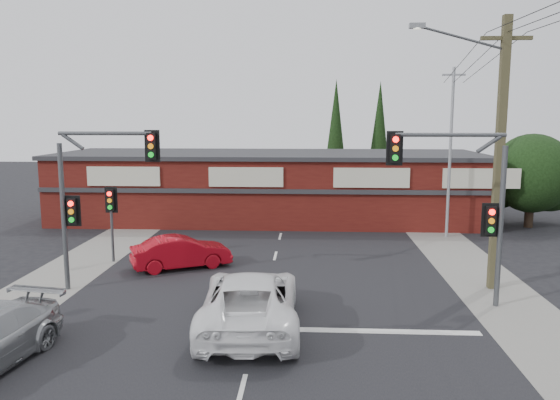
# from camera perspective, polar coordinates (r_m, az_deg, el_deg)

# --- Properties ---
(ground) EXTENTS (120.00, 120.00, 0.00)m
(ground) POSITION_cam_1_polar(r_m,az_deg,el_deg) (18.57, -1.97, -11.60)
(ground) COLOR black
(ground) RESTS_ON ground
(road_strip) EXTENTS (14.00, 70.00, 0.01)m
(road_strip) POSITION_cam_1_polar(r_m,az_deg,el_deg) (23.31, -0.87, -7.34)
(road_strip) COLOR black
(road_strip) RESTS_ON ground
(verge_left) EXTENTS (3.00, 70.00, 0.02)m
(verge_left) POSITION_cam_1_polar(r_m,az_deg,el_deg) (25.34, -20.55, -6.58)
(verge_left) COLOR gray
(verge_left) RESTS_ON ground
(verge_right) EXTENTS (3.00, 70.00, 0.02)m
(verge_right) POSITION_cam_1_polar(r_m,az_deg,el_deg) (24.26, 19.75, -7.21)
(verge_right) COLOR gray
(verge_right) RESTS_ON ground
(stop_line) EXTENTS (6.50, 0.35, 0.01)m
(stop_line) POSITION_cam_1_polar(r_m,az_deg,el_deg) (17.21, 9.59, -13.35)
(stop_line) COLOR silver
(stop_line) RESTS_ON ground
(white_suv) EXTENTS (3.22, 6.39, 1.74)m
(white_suv) POSITION_cam_1_polar(r_m,az_deg,el_deg) (17.05, -3.14, -10.39)
(white_suv) COLOR white
(white_suv) RESTS_ON ground
(red_sedan) EXTENTS (4.41, 3.14, 1.38)m
(red_sedan) POSITION_cam_1_polar(r_m,az_deg,el_deg) (23.88, -10.28, -5.39)
(red_sedan) COLOR #AB0A16
(red_sedan) RESTS_ON ground
(lane_dashes) EXTENTS (0.12, 48.16, 0.01)m
(lane_dashes) POSITION_cam_1_polar(r_m,az_deg,el_deg) (23.57, -0.82, -7.13)
(lane_dashes) COLOR silver
(lane_dashes) RESTS_ON ground
(shop_building) EXTENTS (27.30, 8.40, 4.22)m
(shop_building) POSITION_cam_1_polar(r_m,az_deg,el_deg) (34.70, -1.14, 1.54)
(shop_building) COLOR #49120E
(shop_building) RESTS_ON ground
(tree_cluster) EXTENTS (5.90, 5.10, 5.50)m
(tree_cluster) POSITION_cam_1_polar(r_m,az_deg,el_deg) (35.49, 24.82, 2.14)
(tree_cluster) COLOR #2D2116
(tree_cluster) RESTS_ON ground
(conifer_near) EXTENTS (1.80, 1.80, 9.25)m
(conifer_near) POSITION_cam_1_polar(r_m,az_deg,el_deg) (41.41, 5.84, 7.29)
(conifer_near) COLOR #2D2116
(conifer_near) RESTS_ON ground
(conifer_far) EXTENTS (1.80, 1.80, 9.25)m
(conifer_far) POSITION_cam_1_polar(r_m,az_deg,el_deg) (43.70, 10.34, 7.27)
(conifer_far) COLOR #2D2116
(conifer_far) RESTS_ON ground
(traffic_mast_left) EXTENTS (3.77, 0.27, 5.97)m
(traffic_mast_left) POSITION_cam_1_polar(r_m,az_deg,el_deg) (21.09, -19.19, 1.37)
(traffic_mast_left) COLOR #47494C
(traffic_mast_left) RESTS_ON ground
(traffic_mast_right) EXTENTS (3.96, 0.27, 5.97)m
(traffic_mast_right) POSITION_cam_1_polar(r_m,az_deg,el_deg) (19.26, 19.04, 0.78)
(traffic_mast_right) COLOR #47494C
(traffic_mast_right) RESTS_ON ground
(pedestal_signal) EXTENTS (0.55, 0.27, 3.38)m
(pedestal_signal) POSITION_cam_1_polar(r_m,az_deg,el_deg) (25.27, -17.23, -0.90)
(pedestal_signal) COLOR #47494C
(pedestal_signal) RESTS_ON ground
(utility_pole) EXTENTS (4.38, 0.59, 10.00)m
(utility_pole) POSITION_cam_1_polar(r_m,az_deg,el_deg) (21.47, 21.66, 5.29)
(utility_pole) COLOR brown
(utility_pole) RESTS_ON ground
(steel_pole) EXTENTS (1.20, 0.16, 9.00)m
(steel_pole) POSITION_cam_1_polar(r_m,az_deg,el_deg) (30.33, 17.37, 5.00)
(steel_pole) COLOR gray
(steel_pole) RESTS_ON ground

